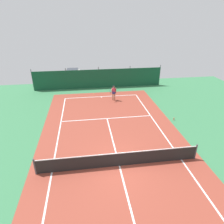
{
  "coord_description": "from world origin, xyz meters",
  "views": [
    {
      "loc": [
        -1.84,
        -9.59,
        8.49
      ],
      "look_at": [
        0.38,
        5.87,
        0.9
      ],
      "focal_mm": 31.98,
      "sensor_mm": 36.0,
      "label": 1
    }
  ],
  "objects_px": {
    "tennis_player": "(114,92)",
    "tennis_net": "(119,159)",
    "water_bottle": "(174,119)",
    "parked_car": "(73,75)",
    "tennis_ball_near_player": "(93,94)"
  },
  "relations": [
    {
      "from": "tennis_player",
      "to": "water_bottle",
      "type": "xyz_separation_m",
      "value": [
        4.65,
        -5.39,
        -0.84
      ]
    },
    {
      "from": "tennis_net",
      "to": "tennis_player",
      "type": "distance_m",
      "value": 10.74
    },
    {
      "from": "tennis_player",
      "to": "water_bottle",
      "type": "distance_m",
      "value": 7.17
    },
    {
      "from": "tennis_player",
      "to": "tennis_net",
      "type": "bearing_deg",
      "value": 101.57
    },
    {
      "from": "tennis_ball_near_player",
      "to": "parked_car",
      "type": "distance_m",
      "value": 6.31
    },
    {
      "from": "tennis_net",
      "to": "tennis_player",
      "type": "bearing_deg",
      "value": 83.27
    },
    {
      "from": "tennis_net",
      "to": "parked_car",
      "type": "relative_size",
      "value": 2.36
    },
    {
      "from": "parked_car",
      "to": "water_bottle",
      "type": "bearing_deg",
      "value": -51.95
    },
    {
      "from": "tennis_player",
      "to": "parked_car",
      "type": "height_order",
      "value": "parked_car"
    },
    {
      "from": "tennis_net",
      "to": "parked_car",
      "type": "distance_m",
      "value": 18.93
    },
    {
      "from": "tennis_player",
      "to": "parked_car",
      "type": "xyz_separation_m",
      "value": [
        -4.68,
        7.96,
        -0.12
      ]
    },
    {
      "from": "parked_car",
      "to": "tennis_ball_near_player",
      "type": "bearing_deg",
      "value": -62.96
    },
    {
      "from": "tennis_net",
      "to": "water_bottle",
      "type": "height_order",
      "value": "tennis_net"
    },
    {
      "from": "tennis_ball_near_player",
      "to": "water_bottle",
      "type": "height_order",
      "value": "water_bottle"
    },
    {
      "from": "tennis_player",
      "to": "water_bottle",
      "type": "height_order",
      "value": "tennis_player"
    }
  ]
}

